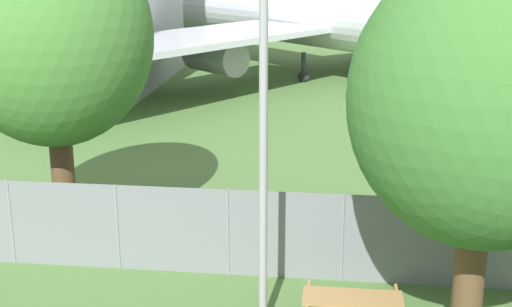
% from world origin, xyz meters
% --- Properties ---
extents(perimeter_fence, '(56.07, 0.07, 2.04)m').
position_xyz_m(perimeter_fence, '(-0.00, 10.28, 1.02)').
color(perimeter_fence, gray).
rests_on(perimeter_fence, ground).
extents(airplane, '(37.28, 34.31, 10.86)m').
position_xyz_m(airplane, '(2.85, 34.79, 3.40)').
color(airplane, silver).
rests_on(airplane, ground).
extents(tree_near_hangar, '(4.80, 4.80, 7.76)m').
position_xyz_m(tree_near_hangar, '(-4.44, 11.94, 5.09)').
color(tree_near_hangar, brown).
rests_on(tree_near_hangar, ground).
extents(tree_left_of_cabin, '(4.75, 4.75, 7.27)m').
position_xyz_m(tree_left_of_cabin, '(4.87, 8.02, 4.64)').
color(tree_left_of_cabin, brown).
rests_on(tree_left_of_cabin, ground).
extents(light_mast, '(0.44, 0.44, 7.05)m').
position_xyz_m(light_mast, '(1.05, 8.06, 4.37)').
color(light_mast, '#99999E').
rests_on(light_mast, ground).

